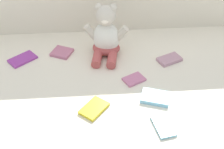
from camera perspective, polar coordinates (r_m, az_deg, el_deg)
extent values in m
plane|color=silver|center=(1.45, -0.20, -0.55)|extent=(3.20, 3.20, 0.00)
ellipsoid|color=white|center=(1.56, -1.07, 6.79)|extent=(0.15, 0.12, 0.18)
ellipsoid|color=#B24C4C|center=(1.59, -1.07, 4.97)|extent=(0.16, 0.14, 0.06)
sphere|color=beige|center=(1.49, -1.15, 10.89)|extent=(0.11, 0.11, 0.10)
ellipsoid|color=white|center=(1.46, -1.31, 9.95)|extent=(0.05, 0.04, 0.03)
sphere|color=beige|center=(1.49, -2.49, 12.39)|extent=(0.04, 0.04, 0.04)
sphere|color=beige|center=(1.48, 0.24, 12.29)|extent=(0.04, 0.04, 0.04)
cylinder|color=beige|center=(1.55, -3.80, 7.77)|extent=(0.09, 0.05, 0.09)
cylinder|color=beige|center=(1.54, 1.61, 7.52)|extent=(0.09, 0.05, 0.09)
cylinder|color=#B24C4C|center=(1.53, -2.81, 2.86)|extent=(0.06, 0.10, 0.05)
cylinder|color=#B24C4C|center=(1.52, -0.04, 2.72)|extent=(0.06, 0.10, 0.05)
cube|color=#7EC1DF|center=(1.35, 8.04, -4.22)|extent=(0.14, 0.12, 0.02)
cube|color=#B26484|center=(1.62, -9.28, 4.06)|extent=(0.13, 0.12, 0.01)
cube|color=#BE6B93|center=(1.43, 4.09, -0.90)|extent=(0.12, 0.10, 0.01)
cube|color=#AE7F93|center=(1.57, 10.60, 2.77)|extent=(0.13, 0.11, 0.02)
cube|color=gold|center=(1.29, -3.35, -6.29)|extent=(0.14, 0.14, 0.01)
cube|color=purple|center=(1.62, -16.25, 2.76)|extent=(0.15, 0.14, 0.01)
cube|color=#7BBED6|center=(1.24, 9.47, -9.38)|extent=(0.09, 0.13, 0.01)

